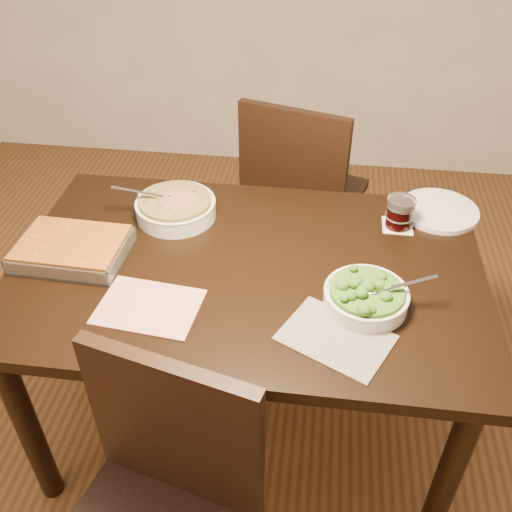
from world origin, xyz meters
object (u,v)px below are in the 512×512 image
(table, at_px, (247,289))
(dinner_plate, at_px, (439,211))
(stew_bowl, at_px, (176,207))
(wine_tumbler, at_px, (400,212))
(baking_dish, at_px, (72,249))
(broccoli_bowl, at_px, (366,296))
(chair_far, at_px, (300,191))

(table, xyz_separation_m, dinner_plate, (0.60, 0.36, 0.10))
(stew_bowl, xyz_separation_m, dinner_plate, (0.87, 0.13, -0.03))
(wine_tumbler, bearing_deg, baking_dish, -163.72)
(broccoli_bowl, height_order, wine_tumbler, wine_tumbler)
(broccoli_bowl, xyz_separation_m, chair_far, (-0.23, 0.91, -0.25))
(table, xyz_separation_m, chair_far, (0.12, 0.79, -0.12))
(table, xyz_separation_m, broccoli_bowl, (0.35, -0.13, 0.13))
(broccoli_bowl, distance_m, chair_far, 0.97)
(stew_bowl, distance_m, dinner_plate, 0.88)
(stew_bowl, height_order, chair_far, chair_far)
(table, height_order, dinner_plate, dinner_plate)
(table, xyz_separation_m, baking_dish, (-0.53, -0.02, 0.12))
(broccoli_bowl, bearing_deg, table, 160.11)
(stew_bowl, xyz_separation_m, baking_dish, (-0.26, -0.25, -0.01))
(broccoli_bowl, height_order, chair_far, chair_far)
(stew_bowl, distance_m, chair_far, 0.73)
(dinner_plate, bearing_deg, baking_dish, -161.23)
(baking_dish, height_order, chair_far, chair_far)
(wine_tumbler, bearing_deg, chair_far, 123.18)
(chair_far, bearing_deg, broccoli_bowl, 121.05)
(stew_bowl, distance_m, baking_dish, 0.36)
(baking_dish, bearing_deg, table, 4.60)
(stew_bowl, xyz_separation_m, chair_far, (0.39, 0.56, -0.26))
(dinner_plate, bearing_deg, broccoli_bowl, -117.65)
(broccoli_bowl, bearing_deg, chair_far, 104.13)
(broccoli_bowl, relative_size, chair_far, 0.28)
(wine_tumbler, distance_m, dinner_plate, 0.18)
(dinner_plate, relative_size, chair_far, 0.27)
(broccoli_bowl, xyz_separation_m, dinner_plate, (0.25, 0.49, -0.02))
(table, bearing_deg, wine_tumbler, 30.02)
(chair_far, bearing_deg, dinner_plate, 155.48)
(stew_bowl, bearing_deg, dinner_plate, 8.70)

